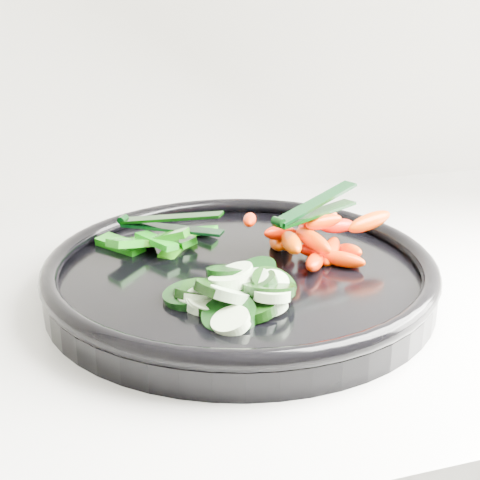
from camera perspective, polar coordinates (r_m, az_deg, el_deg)
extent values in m
cube|color=silver|center=(0.71, 5.55, -3.72)|extent=(2.02, 0.62, 0.03)
cylinder|color=black|center=(0.65, 0.00, -3.51)|extent=(0.41, 0.41, 0.02)
torus|color=black|center=(0.64, 0.00, -2.01)|extent=(0.42, 0.42, 0.02)
cylinder|color=black|center=(0.55, -0.92, -6.49)|extent=(0.06, 0.06, 0.03)
cylinder|color=beige|center=(0.54, -0.78, -7.00)|extent=(0.05, 0.05, 0.02)
cylinder|color=black|center=(0.58, -3.79, -4.79)|extent=(0.05, 0.05, 0.03)
cylinder|color=beige|center=(0.57, -3.76, -5.00)|extent=(0.04, 0.04, 0.02)
cylinder|color=black|center=(0.58, -3.16, -4.88)|extent=(0.05, 0.04, 0.03)
cylinder|color=beige|center=(0.57, -3.13, -5.33)|extent=(0.04, 0.03, 0.02)
cylinder|color=black|center=(0.56, 1.06, -5.83)|extent=(0.06, 0.06, 0.02)
cylinder|color=#B6D2A8|center=(0.56, 2.25, -5.52)|extent=(0.04, 0.04, 0.02)
cylinder|color=black|center=(0.58, -2.66, -4.55)|extent=(0.06, 0.06, 0.02)
cylinder|color=#D5F0C0|center=(0.58, -2.59, -4.61)|extent=(0.04, 0.04, 0.02)
cylinder|color=black|center=(0.58, -4.29, -4.74)|extent=(0.06, 0.06, 0.02)
cylinder|color=#B7D1A7|center=(0.57, -3.77, -5.04)|extent=(0.04, 0.04, 0.01)
cylinder|color=black|center=(0.57, -2.44, -5.46)|extent=(0.05, 0.05, 0.01)
cylinder|color=beige|center=(0.57, -2.78, -5.34)|extent=(0.05, 0.05, 0.02)
cylinder|color=black|center=(0.58, 1.23, -3.88)|extent=(0.06, 0.06, 0.03)
cylinder|color=beige|center=(0.58, 0.98, -3.65)|extent=(0.04, 0.04, 0.02)
cylinder|color=black|center=(0.60, -1.05, -2.72)|extent=(0.05, 0.05, 0.02)
cylinder|color=#D1F4C3|center=(0.58, -0.88, -3.59)|extent=(0.04, 0.04, 0.02)
cylinder|color=black|center=(0.57, -1.86, -4.35)|extent=(0.04, 0.04, 0.03)
cylinder|color=beige|center=(0.56, -0.95, -4.71)|extent=(0.04, 0.04, 0.03)
cylinder|color=black|center=(0.58, 2.83, -3.85)|extent=(0.05, 0.05, 0.03)
cylinder|color=#DFF6C5|center=(0.58, 2.77, -3.78)|extent=(0.04, 0.04, 0.02)
cylinder|color=black|center=(0.60, 1.48, -2.60)|extent=(0.05, 0.05, 0.02)
cylinder|color=#DBF6C4|center=(0.60, -0.37, -2.85)|extent=(0.04, 0.04, 0.02)
cylinder|color=black|center=(0.57, 2.49, -4.17)|extent=(0.06, 0.06, 0.02)
cylinder|color=#D0F3C3|center=(0.56, 2.73, -4.74)|extent=(0.04, 0.04, 0.02)
ellipsoid|color=red|center=(0.67, 7.74, -0.98)|extent=(0.04, 0.05, 0.03)
ellipsoid|color=#F03700|center=(0.65, 8.76, -1.64)|extent=(0.04, 0.04, 0.02)
ellipsoid|color=#FF3E00|center=(0.68, 3.20, -0.29)|extent=(0.02, 0.04, 0.02)
ellipsoid|color=#FA3500|center=(0.67, 9.32, -0.91)|extent=(0.02, 0.05, 0.02)
ellipsoid|color=#E34900|center=(0.69, 3.97, -0.26)|extent=(0.03, 0.04, 0.02)
ellipsoid|color=#E32F00|center=(0.64, 6.39, -1.89)|extent=(0.04, 0.05, 0.02)
ellipsoid|color=#FF1B00|center=(0.67, 6.97, -0.85)|extent=(0.05, 0.02, 0.03)
ellipsoid|color=#E54800|center=(0.65, 4.40, -0.22)|extent=(0.03, 0.06, 0.02)
ellipsoid|color=#DF4D00|center=(0.71, 6.49, 1.65)|extent=(0.03, 0.06, 0.03)
ellipsoid|color=#FF1600|center=(0.68, 5.66, 0.81)|extent=(0.02, 0.04, 0.02)
ellipsoid|color=red|center=(0.66, 6.26, -0.04)|extent=(0.03, 0.06, 0.02)
ellipsoid|color=#F92800|center=(0.67, 3.46, 0.62)|extent=(0.05, 0.03, 0.02)
ellipsoid|color=#FF1600|center=(0.70, 8.32, 1.21)|extent=(0.05, 0.03, 0.02)
ellipsoid|color=#EB4D00|center=(0.68, 6.50, 1.93)|extent=(0.05, 0.03, 0.02)
ellipsoid|color=#F33C00|center=(0.67, 0.83, 1.74)|extent=(0.03, 0.04, 0.02)
ellipsoid|color=#FF3F00|center=(0.67, 7.17, 1.54)|extent=(0.04, 0.02, 0.02)
ellipsoid|color=#E45200|center=(0.67, 10.99, 1.56)|extent=(0.06, 0.03, 0.02)
cube|color=#1A6809|center=(0.71, -5.54, 0.02)|extent=(0.04, 0.06, 0.02)
cube|color=#1D6609|center=(0.70, -5.76, -0.07)|extent=(0.04, 0.06, 0.03)
cube|color=#17750B|center=(0.73, -3.84, 0.76)|extent=(0.05, 0.04, 0.02)
cube|color=#206109|center=(0.69, -5.32, -0.39)|extent=(0.05, 0.06, 0.02)
cube|color=#0B700A|center=(0.70, -10.19, -0.40)|extent=(0.05, 0.06, 0.01)
cube|color=#156009|center=(0.71, -8.13, -0.13)|extent=(0.02, 0.06, 0.03)
cube|color=#166409|center=(0.68, -6.86, 0.12)|extent=(0.06, 0.05, 0.03)
cube|color=#14700A|center=(0.68, -9.17, -0.24)|extent=(0.06, 0.05, 0.02)
cube|color=#106809|center=(0.68, -7.14, -0.09)|extent=(0.04, 0.05, 0.01)
cylinder|color=black|center=(0.63, 3.30, 1.56)|extent=(0.01, 0.01, 0.01)
cube|color=black|center=(0.67, 6.52, 2.28)|extent=(0.11, 0.06, 0.00)
cube|color=black|center=(0.66, 6.56, 3.22)|extent=(0.10, 0.06, 0.02)
cylinder|color=black|center=(0.72, -9.96, 1.76)|extent=(0.01, 0.01, 0.01)
cube|color=black|center=(0.70, -5.85, 1.01)|extent=(0.10, 0.07, 0.00)
cube|color=black|center=(0.69, -5.89, 1.90)|extent=(0.10, 0.07, 0.02)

